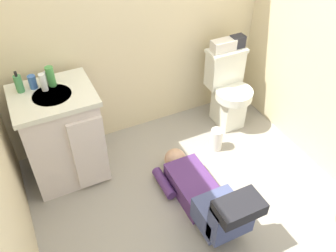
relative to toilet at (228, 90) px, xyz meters
name	(u,v)px	position (x,y,z in m)	size (l,w,h in m)	color
ground_plane	(190,199)	(-0.78, -0.72, -0.39)	(2.88, 3.05, 0.04)	gray
wall_back	(132,5)	(-0.78, 0.34, 0.83)	(2.54, 0.08, 2.40)	beige
toilet	(228,90)	(0.00, 0.00, 0.00)	(0.36, 0.46, 0.75)	silver
vanity_cabinet	(63,135)	(-1.57, -0.03, 0.05)	(0.60, 0.53, 0.82)	silver
faucet	(46,78)	(-1.58, 0.12, 0.50)	(0.02, 0.02, 0.10)	silver
person_plumber	(205,196)	(-0.75, -0.88, -0.19)	(0.39, 1.06, 0.52)	#512D6B
tissue_box	(223,45)	(-0.04, 0.09, 0.43)	(0.22, 0.11, 0.10)	silver
toiletry_bag	(238,41)	(0.11, 0.09, 0.44)	(0.12, 0.09, 0.11)	#26262D
soap_dispenser	(19,84)	(-1.77, 0.10, 0.52)	(0.06, 0.06, 0.17)	#448D51
bottle_blue	(33,82)	(-1.68, 0.11, 0.50)	(0.06, 0.06, 0.10)	#3B68B3
bottle_white	(43,82)	(-1.61, 0.04, 0.52)	(0.05, 0.05, 0.13)	white
bottle_green	(51,76)	(-1.54, 0.08, 0.53)	(0.06, 0.06, 0.15)	#469847
paper_towel_roll	(216,139)	(-0.30, -0.32, -0.26)	(0.11, 0.11, 0.22)	white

